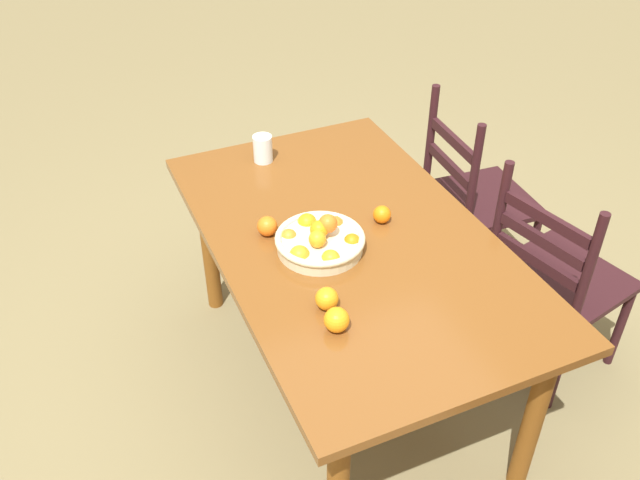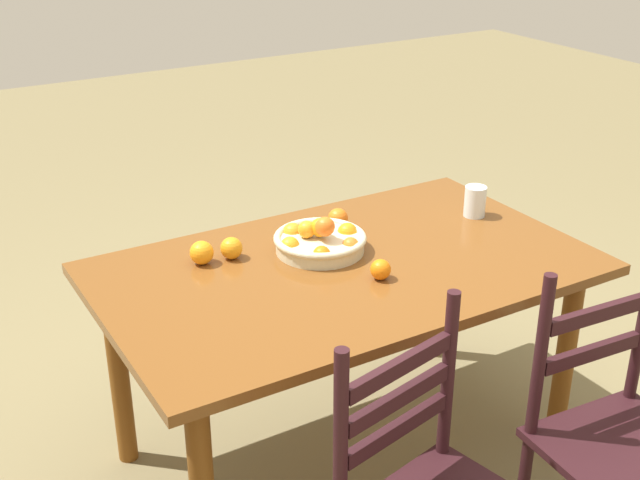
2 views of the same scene
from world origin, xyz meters
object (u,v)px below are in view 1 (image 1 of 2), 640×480
dining_table (350,257)px  drinking_glass (263,149)px  fruit_bowl (320,241)px  orange_loose_3 (327,299)px  chair_near_window (473,200)px  chair_by_cabinet (554,280)px  orange_loose_2 (337,320)px  orange_loose_0 (382,214)px  orange_loose_1 (267,226)px

dining_table → drinking_glass: 0.64m
dining_table → fruit_bowl: fruit_bowl is taller
orange_loose_3 → chair_near_window: bearing=123.3°
fruit_bowl → drinking_glass: bearing=177.5°
orange_loose_3 → drinking_glass: size_ratio=0.65×
chair_by_cabinet → fruit_bowl: size_ratio=3.04×
dining_table → orange_loose_2: size_ratio=20.36×
orange_loose_0 → orange_loose_1: 0.41m
fruit_bowl → orange_loose_0: (-0.06, 0.27, -0.01)m
orange_loose_0 → dining_table: bearing=-75.0°
dining_table → fruit_bowl: size_ratio=5.09×
chair_near_window → dining_table: bearing=119.4°
orange_loose_0 → drinking_glass: size_ratio=0.58×
dining_table → orange_loose_1: (-0.13, -0.26, 0.13)m
chair_near_window → chair_by_cabinet: chair_near_window is taller
fruit_bowl → orange_loose_2: 0.39m
drinking_glass → orange_loose_3: bearing=-7.8°
chair_by_cabinet → drinking_glass: size_ratio=8.36×
fruit_bowl → drinking_glass: fruit_bowl is taller
orange_loose_2 → orange_loose_3: 0.10m
orange_loose_0 → drinking_glass: 0.63m
chair_near_window → fruit_bowl: bearing=117.4°
chair_near_window → orange_loose_2: 1.37m
chair_by_cabinet → orange_loose_1: size_ratio=13.14×
chair_near_window → orange_loose_2: size_ratio=12.24×
chair_near_window → fruit_bowl: chair_near_window is taller
chair_near_window → orange_loose_2: (0.79, -1.06, 0.35)m
chair_near_window → orange_loose_3: 1.30m
chair_by_cabinet → orange_loose_1: 1.16m
orange_loose_0 → fruit_bowl: bearing=-77.8°
fruit_bowl → drinking_glass: size_ratio=2.75×
orange_loose_0 → drinking_glass: (-0.58, -0.24, 0.02)m
dining_table → drinking_glass: size_ratio=14.01×
dining_table → orange_loose_0: (-0.04, 0.14, 0.12)m
fruit_bowl → orange_loose_2: (0.37, -0.11, 0.00)m
dining_table → orange_loose_2: orange_loose_2 is taller
drinking_glass → orange_loose_0: bearing=22.7°
orange_loose_3 → fruit_bowl: bearing=160.6°
dining_table → drinking_glass: (-0.62, -0.10, 0.15)m
orange_loose_1 → orange_loose_0: bearing=76.8°
chair_by_cabinet → fruit_bowl: (-0.20, -0.92, 0.34)m
chair_by_cabinet → drinking_glass: (-0.84, -0.89, 0.36)m
chair_near_window → orange_loose_0: bearing=121.4°
orange_loose_1 → drinking_glass: drinking_glass is taller
chair_near_window → orange_loose_2: bearing=130.5°
chair_near_window → orange_loose_1: (0.26, -1.08, 0.34)m
orange_loose_2 → orange_loose_3: (-0.10, 0.01, -0.00)m
orange_loose_1 → orange_loose_3: size_ratio=0.98×
orange_loose_1 → drinking_glass: 0.51m
orange_loose_1 → drinking_glass: bearing=161.7°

